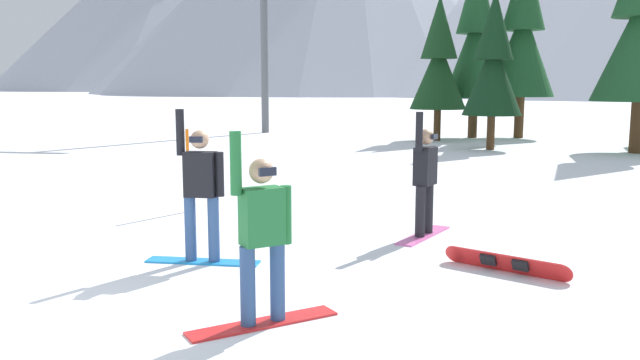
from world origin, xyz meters
TOP-DOWN VIEW (x-y plane):
  - ground_plane at (0.00, 0.00)m, footprint 800.00×800.00m
  - snowboarder_foreground at (2.11, 0.30)m, footprint 1.37×1.20m
  - snowboarder_midground at (0.74, 2.37)m, footprint 1.53×0.31m
  - snowboarder_background at (3.62, 4.41)m, footprint 0.84×1.51m
  - loose_snowboard_far_spare at (4.66, 2.55)m, footprint 1.53×0.94m
  - trail_marker_pole at (-0.70, 5.69)m, footprint 0.06×0.06m
  - pine_tree_broad at (7.51, 24.23)m, footprint 2.83×2.83m
  - pine_tree_short at (3.95, 22.20)m, footprint 2.32×2.32m
  - pine_tree_twin at (5.82, 18.58)m, footprint 2.10×2.10m
  - pine_tree_leaning at (5.50, 23.91)m, footprint 2.58×2.58m

SIDE VIEW (x-z plane):
  - ground_plane at x=0.00m, z-range 0.00..0.00m
  - loose_snowboard_far_spare at x=4.66m, z-range 0.01..0.25m
  - trail_marker_pole at x=-0.70m, z-range 0.00..1.54m
  - snowboarder_foreground at x=2.11m, z-range -0.06..1.85m
  - snowboarder_background at x=3.62m, z-range -0.06..1.88m
  - snowboarder_midground at x=0.74m, z-range -0.05..1.98m
  - pine_tree_twin at x=5.82m, z-range 0.25..5.88m
  - pine_tree_short at x=3.95m, z-range 0.27..6.22m
  - pine_tree_leaning at x=5.50m, z-range 0.35..8.28m
  - pine_tree_broad at x=7.51m, z-range 0.36..8.53m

